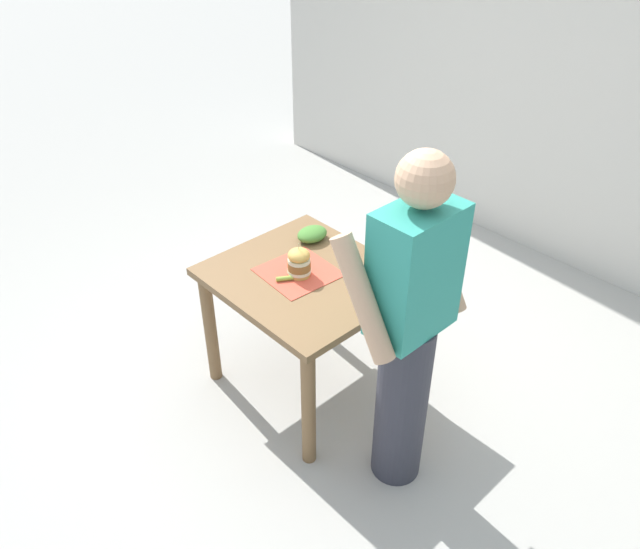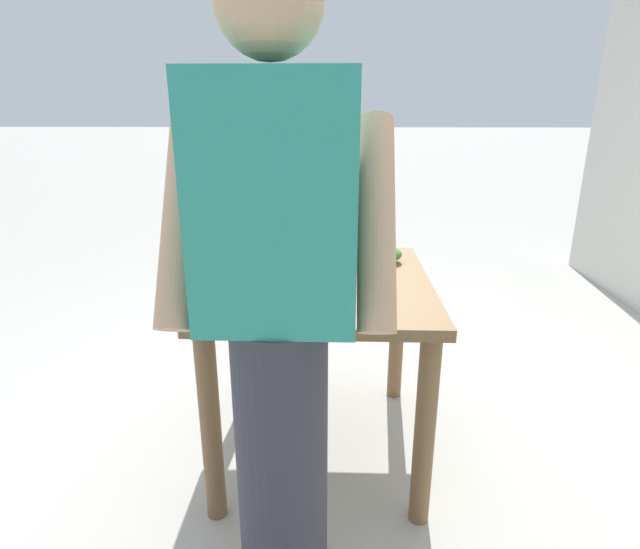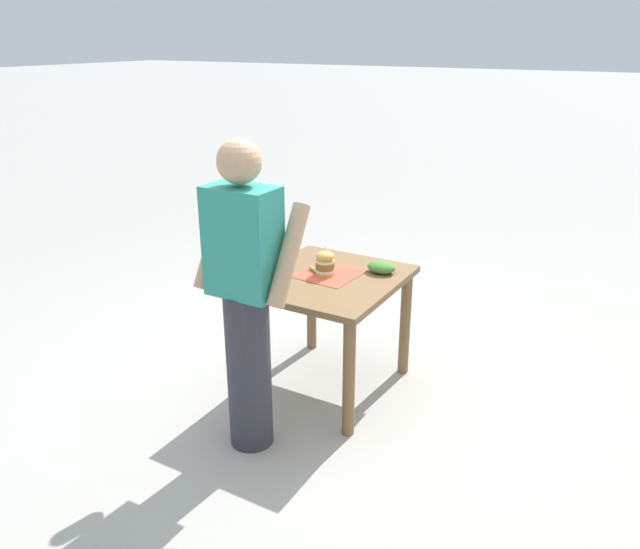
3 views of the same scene
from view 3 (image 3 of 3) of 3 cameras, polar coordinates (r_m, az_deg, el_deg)
ground_plane at (r=4.14m, az=0.70°, el=-10.04°), size 80.00×80.00×0.00m
patio_table at (r=3.86m, az=0.74°, el=-2.14°), size 0.84×0.93×0.76m
serving_paper at (r=3.85m, az=0.79°, el=0.05°), size 0.37×0.37×0.00m
sandwich at (r=3.81m, az=0.46°, el=1.06°), size 0.12×0.12×0.19m
pickle_spear at (r=3.88m, az=-0.58°, el=0.45°), size 0.09×0.07×0.02m
side_salad at (r=3.88m, az=5.63°, el=0.68°), size 0.18×0.14×0.07m
diner_across_table at (r=3.23m, az=-6.78°, el=-1.97°), size 0.55×0.35×1.69m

